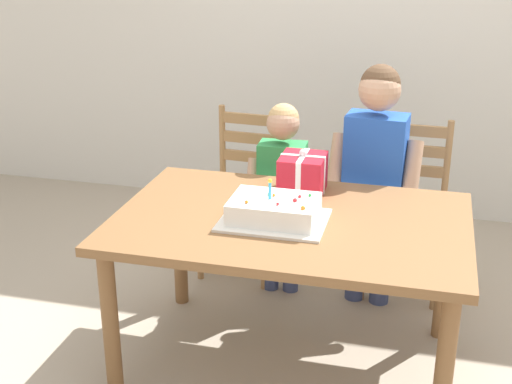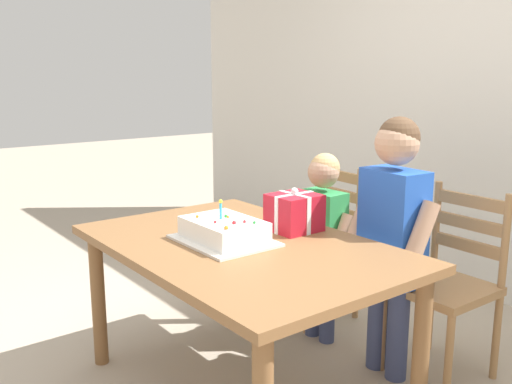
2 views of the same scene
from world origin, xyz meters
name	(u,v)px [view 2 (image 2 of 2)]	position (x,y,z in m)	size (l,w,h in m)	color
back_wall	(496,99)	(0.01, 1.99, 1.30)	(6.40, 0.11, 2.60)	silver
dining_table	(242,262)	(0.00, 0.00, 0.64)	(1.50, 0.98, 0.73)	brown
birthday_cake	(224,231)	(-0.06, -0.05, 0.78)	(0.44, 0.34, 0.19)	white
gift_box_red_large	(294,212)	(-0.01, 0.32, 0.82)	(0.21, 0.22, 0.21)	red
chair_left	(318,240)	(-0.45, 0.90, 0.47)	(0.45, 0.45, 0.92)	#A87A4C
chair_right	(448,283)	(0.45, 0.90, 0.47)	(0.43, 0.43, 0.92)	#A87A4C
child_older	(393,222)	(0.29, 0.67, 0.77)	(0.47, 0.28, 1.27)	#38426B
child_younger	(322,229)	(-0.18, 0.67, 0.64)	(0.38, 0.22, 1.05)	#38426B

